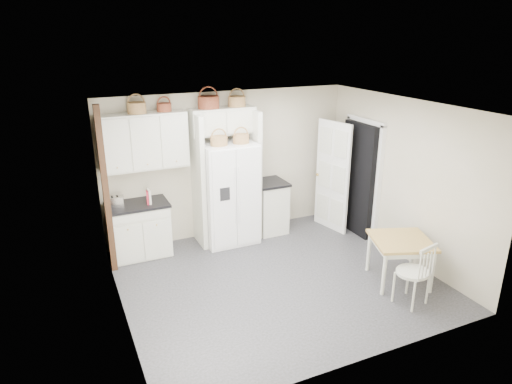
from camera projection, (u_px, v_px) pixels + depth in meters
name	position (u px, v px, depth m)	size (l,w,h in m)	color
floor	(277.00, 280.00, 6.92)	(4.50, 4.50, 0.00)	#282829
ceiling	(280.00, 108.00, 6.05)	(4.50, 4.50, 0.00)	white
wall_back	(228.00, 164.00, 8.20)	(4.50, 4.50, 0.00)	#B0A989
wall_left	(116.00, 226.00, 5.61)	(4.00, 4.00, 0.00)	#B0A989
wall_right	(403.00, 179.00, 7.36)	(4.00, 4.00, 0.00)	#B0A989
refrigerator	(228.00, 193.00, 7.95)	(0.92, 0.74, 1.79)	white
base_cab_left	(140.00, 230.00, 7.56)	(0.95, 0.60, 0.88)	silver
base_cab_right	(269.00, 207.00, 8.49)	(0.53, 0.63, 0.93)	silver
dining_table	(399.00, 260.00, 6.78)	(0.82, 0.82, 0.69)	#AC7D3A
windsor_chair	(413.00, 272.00, 6.18)	(0.47, 0.42, 0.95)	silver
counter_left	(137.00, 205.00, 7.41)	(0.99, 0.64, 0.04)	black
counter_right	(269.00, 182.00, 8.32)	(0.57, 0.68, 0.04)	black
toaster	(115.00, 202.00, 7.21)	(0.27, 0.15, 0.19)	silver
cookbook_red	(148.00, 197.00, 7.36)	(0.03, 0.15, 0.22)	#B51D30
cookbook_cream	(149.00, 197.00, 7.37)	(0.03, 0.16, 0.24)	beige
basket_upper_b	(137.00, 108.00, 7.07)	(0.29, 0.29, 0.17)	brown
basket_upper_c	(164.00, 107.00, 7.24)	(0.23, 0.23, 0.13)	#581711
basket_bridge_a	(209.00, 102.00, 7.52)	(0.36, 0.36, 0.20)	#581711
basket_bridge_b	(237.00, 101.00, 7.72)	(0.30, 0.30, 0.17)	brown
basket_fridge_a	(219.00, 141.00, 7.47)	(0.29, 0.29, 0.15)	brown
basket_fridge_b	(241.00, 139.00, 7.62)	(0.28, 0.28, 0.15)	brown
upper_cabinet	(143.00, 141.00, 7.27)	(1.40, 0.34, 0.90)	silver
bridge_cabinet	(222.00, 121.00, 7.72)	(1.12, 0.34, 0.45)	silver
fridge_panel_left	(198.00, 182.00, 7.74)	(0.08, 0.60, 2.30)	silver
fridge_panel_right	(253.00, 174.00, 8.13)	(0.08, 0.60, 2.30)	silver
trim_post	(106.00, 192.00, 6.79)	(0.09, 0.09, 2.60)	#37190D
doorway_void	(359.00, 179.00, 8.27)	(0.18, 0.85, 2.05)	black
door_slab	(332.00, 176.00, 8.42)	(0.80, 0.04, 2.05)	white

